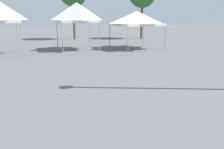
# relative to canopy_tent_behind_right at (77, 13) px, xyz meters

# --- Properties ---
(canopy_tent_behind_right) EXTENTS (3.10, 3.10, 3.67)m
(canopy_tent_behind_right) POSITION_rel_canopy_tent_behind_right_xyz_m (0.00, 0.00, 0.00)
(canopy_tent_behind_right) COLOR #9E9EA3
(canopy_tent_behind_right) RESTS_ON ground
(canopy_tent_left_of_center) EXTENTS (3.64, 3.64, 3.01)m
(canopy_tent_left_of_center) POSITION_rel_canopy_tent_behind_right_xyz_m (4.69, -1.08, -0.46)
(canopy_tent_left_of_center) COLOR #9E9EA3
(canopy_tent_left_of_center) RESTS_ON ground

